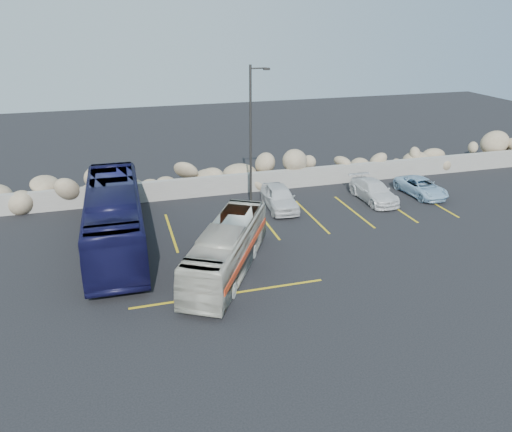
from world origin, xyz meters
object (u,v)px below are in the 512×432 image
object	(u,v)px
vintage_bus	(227,249)
car_c	(374,191)
car_a	(279,197)
lamppost	(252,134)
car_d	(421,187)
tour_coach	(114,217)

from	to	relation	value
vintage_bus	car_c	world-z (taller)	vintage_bus
car_a	vintage_bus	bearing A→B (deg)	-121.43
lamppost	car_d	distance (m)	11.30
car_a	lamppost	bearing A→B (deg)	153.46
vintage_bus	car_d	size ratio (longest dim) A/B	2.05
lamppost	vintage_bus	bearing A→B (deg)	-113.36
lamppost	tour_coach	bearing A→B (deg)	-156.56
tour_coach	car_c	size ratio (longest dim) A/B	2.62
lamppost	car_c	world-z (taller)	lamppost
vintage_bus	car_d	bearing A→B (deg)	53.74
vintage_bus	car_a	size ratio (longest dim) A/B	1.98
vintage_bus	car_c	bearing A→B (deg)	60.07
car_a	car_c	distance (m)	5.88
car_a	car_d	distance (m)	9.17
car_a	car_d	size ratio (longest dim) A/B	1.04
vintage_bus	lamppost	bearing A→B (deg)	95.84
car_a	car_d	world-z (taller)	car_a
tour_coach	car_d	bearing A→B (deg)	7.90
lamppost	vintage_bus	xyz separation A→B (m)	(-3.22, -7.45, -3.21)
lamppost	car_a	xyz separation A→B (m)	(1.43, -0.83, -3.62)
lamppost	tour_coach	size ratio (longest dim) A/B	0.75
lamppost	car_d	bearing A→B (deg)	-6.21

